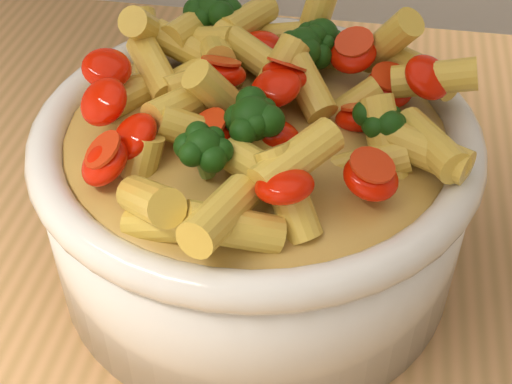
# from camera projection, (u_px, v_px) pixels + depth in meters

# --- Properties ---
(serving_bowl) EXTENTS (0.25, 0.25, 0.11)m
(serving_bowl) POSITION_uv_depth(u_px,v_px,m) (256.00, 190.00, 0.43)
(serving_bowl) COLOR white
(serving_bowl) RESTS_ON table
(pasta_salad) EXTENTS (0.20, 0.20, 0.05)m
(pasta_salad) POSITION_uv_depth(u_px,v_px,m) (256.00, 96.00, 0.39)
(pasta_salad) COLOR #FFDC50
(pasta_salad) RESTS_ON serving_bowl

